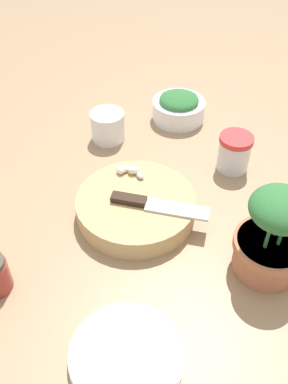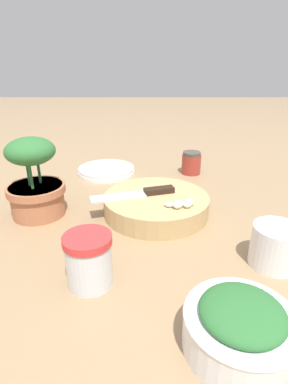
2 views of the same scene
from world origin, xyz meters
name	(u,v)px [view 1 (image 1 of 2)]	position (x,y,z in m)	size (l,w,h in m)	color
ground_plane	(161,202)	(0.00, 0.00, 0.00)	(5.00, 5.00, 0.00)	#997A56
cutting_board	(136,206)	(0.06, -0.03, 0.02)	(0.23, 0.23, 0.04)	tan
chef_knife	(153,204)	(0.06, 0.01, 0.05)	(0.08, 0.19, 0.01)	black
garlic_cloves	(129,171)	(0.00, -0.08, 0.05)	(0.04, 0.07, 0.02)	silver
herb_bowl	(179,107)	(-0.29, -0.11, 0.03)	(0.13, 0.13, 0.07)	white
spice_jar	(234,152)	(-0.18, 0.08, 0.04)	(0.07, 0.07, 0.08)	silver
coffee_mug	(108,126)	(-0.13, -0.22, 0.04)	(0.09, 0.09, 0.07)	white
plate_stack	(126,356)	(0.32, 0.11, 0.01)	(0.17, 0.17, 0.02)	white
potted_herb	(272,238)	(0.05, 0.23, 0.08)	(0.12, 0.12, 0.17)	#B26B47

